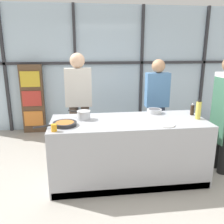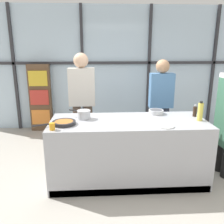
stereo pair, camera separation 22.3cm
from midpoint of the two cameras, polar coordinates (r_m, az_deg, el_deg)
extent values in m
plane|color=#ADA89E|center=(3.69, 2.00, -15.42)|extent=(18.00, 18.00, 0.00)
cube|color=silver|center=(5.61, -1.91, 10.35)|extent=(6.40, 0.04, 2.80)
cube|color=#2D2D33|center=(5.55, -1.87, 11.74)|extent=(6.40, 0.06, 0.06)
cube|color=#2D2D33|center=(5.82, -25.38, 9.08)|extent=(0.06, 0.06, 2.80)
cube|color=#2D2D33|center=(5.55, -9.91, 10.07)|extent=(0.06, 0.06, 2.80)
cube|color=#2D2D33|center=(5.69, 5.99, 10.34)|extent=(0.06, 0.06, 2.80)
cube|color=#2D2D33|center=(6.22, 20.13, 9.92)|extent=(0.06, 0.06, 2.80)
cube|color=brown|center=(5.64, -19.61, 2.95)|extent=(0.48, 0.16, 1.53)
cube|color=orange|center=(5.65, -19.42, -1.50)|extent=(0.41, 0.03, 0.34)
cube|color=red|center=(5.54, -19.84, 3.05)|extent=(0.41, 0.03, 0.34)
cube|color=gold|center=(5.47, -20.24, 7.43)|extent=(0.41, 0.03, 0.34)
cube|color=#A8AAB2|center=(3.48, 2.07, -9.07)|extent=(2.18, 0.86, 0.90)
cube|color=black|center=(3.29, -10.87, -2.56)|extent=(0.52, 0.52, 0.01)
cube|color=black|center=(3.31, 3.23, -18.33)|extent=(2.14, 0.03, 0.10)
cylinder|color=#38383D|center=(3.18, -13.25, -3.28)|extent=(0.13, 0.13, 0.01)
cylinder|color=#38383D|center=(3.16, -8.75, -3.14)|extent=(0.13, 0.13, 0.01)
cylinder|color=#38383D|center=(3.42, -12.85, -1.95)|extent=(0.13, 0.13, 0.01)
cylinder|color=#38383D|center=(3.40, -8.66, -1.82)|extent=(0.13, 0.13, 0.01)
cylinder|color=black|center=(4.10, 22.62, -6.51)|extent=(0.14, 0.14, 0.89)
cube|color=#38664C|center=(3.80, 22.72, 0.26)|extent=(0.02, 0.38, 0.97)
cylinder|color=#47382D|center=(4.32, -7.86, -4.26)|extent=(0.14, 0.14, 0.90)
cylinder|color=#47382D|center=(4.32, -10.55, -4.34)|extent=(0.14, 0.14, 0.90)
cube|color=beige|center=(4.13, -9.66, 5.87)|extent=(0.45, 0.20, 0.65)
sphere|color=#D8AD8C|center=(4.08, -9.95, 12.11)|extent=(0.25, 0.25, 0.25)
cylinder|color=#232838|center=(4.52, 10.12, -3.82)|extent=(0.13, 0.13, 0.84)
cylinder|color=#232838|center=(4.47, 7.82, -3.94)|extent=(0.13, 0.13, 0.84)
cube|color=#4C7AAD|center=(4.31, 9.38, 5.26)|extent=(0.42, 0.19, 0.61)
sphere|color=tan|center=(4.26, 9.63, 10.85)|extent=(0.24, 0.24, 0.24)
cylinder|color=#232326|center=(3.17, -13.28, -2.82)|extent=(0.31, 0.31, 0.04)
cylinder|color=#B26B2D|center=(3.17, -13.30, -2.51)|extent=(0.24, 0.24, 0.01)
cylinder|color=#232326|center=(3.11, -18.22, -3.33)|extent=(0.24, 0.11, 0.02)
cylinder|color=silver|center=(3.38, -8.70, -0.76)|extent=(0.18, 0.18, 0.12)
cylinder|color=silver|center=(3.37, -8.74, 0.19)|extent=(0.19, 0.19, 0.01)
cylinder|color=black|center=(3.47, -11.14, 0.21)|extent=(0.15, 0.10, 0.02)
cylinder|color=white|center=(3.16, 10.87, -3.04)|extent=(0.24, 0.24, 0.01)
cylinder|color=silver|center=(3.71, 8.46, 0.20)|extent=(0.23, 0.23, 0.06)
cylinder|color=#4C4C51|center=(3.70, 8.47, 0.59)|extent=(0.19, 0.19, 0.01)
cylinder|color=#E0CC4C|center=(3.53, 18.39, 0.36)|extent=(0.07, 0.07, 0.25)
cylinder|color=black|center=(3.50, 18.57, 2.53)|extent=(0.04, 0.04, 0.02)
cylinder|color=#332319|center=(3.73, 17.13, 0.41)|extent=(0.06, 0.06, 0.15)
sphere|color=#B2B2B7|center=(3.71, 17.24, 1.75)|extent=(0.03, 0.03, 0.03)
cylinder|color=orange|center=(2.99, -15.89, -3.70)|extent=(0.07, 0.07, 0.09)
camera|label=1|loc=(0.11, -91.90, -0.52)|focal=38.00mm
camera|label=2|loc=(0.11, 88.10, 0.52)|focal=38.00mm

